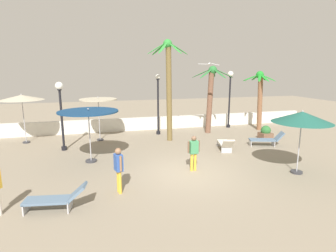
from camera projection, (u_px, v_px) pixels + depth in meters
ground_plane at (186, 172)px, 11.59m from camera, size 56.00×56.00×0.00m
boundary_wall at (148, 123)px, 19.74m from camera, size 25.20×0.30×0.90m
patio_umbrella_0 at (88, 114)px, 12.46m from camera, size 2.72×2.72×2.57m
patio_umbrella_1 at (302, 118)px, 11.03m from camera, size 2.37×2.37×2.67m
patio_umbrella_2 at (22, 98)px, 15.68m from camera, size 2.46×2.46×2.92m
patio_umbrella_3 at (98, 102)px, 16.33m from camera, size 2.21×2.21×2.69m
palm_tree_0 at (260, 93)px, 19.16m from camera, size 2.32×2.33×4.19m
palm_tree_1 at (211, 92)px, 18.30m from camera, size 2.75×2.79×4.54m
palm_tree_2 at (169, 81)px, 16.07m from camera, size 2.45×2.31×6.00m
lamp_post_0 at (158, 101)px, 17.97m from camera, size 0.32×0.32×3.98m
lamp_post_1 at (230, 91)px, 20.02m from camera, size 0.40×0.40×4.17m
lamp_post_2 at (61, 106)px, 14.28m from camera, size 0.41×0.41×3.67m
lounge_chair_0 at (56, 199)px, 8.39m from camera, size 1.95×0.84×0.84m
lounge_chair_1 at (267, 139)px, 15.52m from camera, size 1.97×1.12×0.83m
lounge_chair_2 at (225, 144)px, 14.57m from camera, size 1.00×1.96×0.84m
guest_1 at (119, 166)px, 9.48m from camera, size 0.32×0.55×1.65m
guest_2 at (194, 150)px, 11.60m from camera, size 0.56×0.28×1.54m
seagull_0 at (209, 64)px, 15.81m from camera, size 1.22×0.53×0.16m
planter at (266, 133)px, 17.08m from camera, size 0.70×0.70×0.85m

